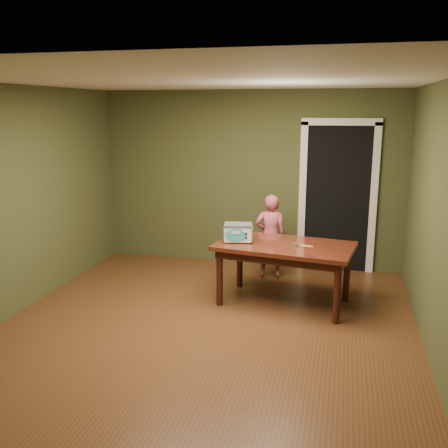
# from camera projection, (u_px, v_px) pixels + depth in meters

# --- Properties ---
(floor) EXTENTS (5.00, 5.00, 0.00)m
(floor) POSITION_uv_depth(u_px,v_px,m) (204.00, 330.00, 5.37)
(floor) COLOR #533517
(floor) RESTS_ON ground
(room_shell) EXTENTS (4.52, 5.02, 2.61)m
(room_shell) POSITION_uv_depth(u_px,v_px,m) (202.00, 173.00, 4.98)
(room_shell) COLOR #3D4524
(room_shell) RESTS_ON ground
(doorway) EXTENTS (1.10, 0.66, 2.25)m
(doorway) POSITION_uv_depth(u_px,v_px,m) (338.00, 196.00, 7.46)
(doorway) COLOR black
(doorway) RESTS_ON ground
(dining_table) EXTENTS (1.71, 1.12, 0.75)m
(dining_table) POSITION_uv_depth(u_px,v_px,m) (285.00, 252.00, 5.98)
(dining_table) COLOR #35160C
(dining_table) RESTS_ON floor
(toy_oven) EXTENTS (0.39, 0.30, 0.22)m
(toy_oven) POSITION_uv_depth(u_px,v_px,m) (238.00, 232.00, 6.05)
(toy_oven) COLOR #4C4F54
(toy_oven) RESTS_ON dining_table
(baking_pan) EXTENTS (0.10, 0.10, 0.02)m
(baking_pan) POSITION_uv_depth(u_px,v_px,m) (295.00, 244.00, 5.90)
(baking_pan) COLOR silver
(baking_pan) RESTS_ON dining_table
(spatula) EXTENTS (0.18, 0.05, 0.01)m
(spatula) POSITION_uv_depth(u_px,v_px,m) (305.00, 246.00, 5.87)
(spatula) COLOR #D9CB5E
(spatula) RESTS_ON dining_table
(child) EXTENTS (0.47, 0.34, 1.19)m
(child) POSITION_uv_depth(u_px,v_px,m) (270.00, 236.00, 6.94)
(child) COLOR #C65163
(child) RESTS_ON floor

